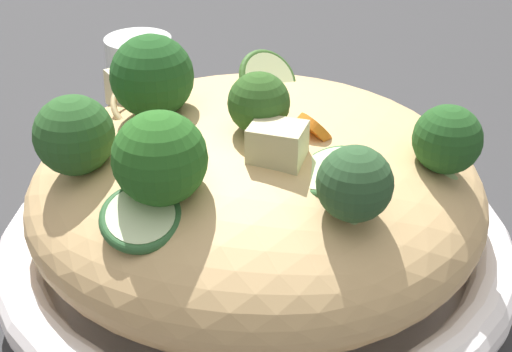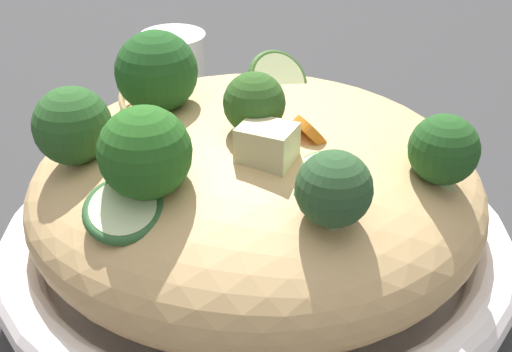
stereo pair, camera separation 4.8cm
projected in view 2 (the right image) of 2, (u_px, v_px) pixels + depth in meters
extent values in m
plane|color=#313132|center=(256.00, 288.00, 0.53)|extent=(3.00, 3.00, 0.00)
cylinder|color=white|center=(256.00, 275.00, 0.52)|extent=(0.32, 0.32, 0.02)
torus|color=white|center=(256.00, 242.00, 0.51)|extent=(0.33, 0.33, 0.03)
ellipsoid|color=tan|center=(256.00, 191.00, 0.49)|extent=(0.29, 0.29, 0.11)
torus|color=tan|center=(244.00, 162.00, 0.47)|extent=(0.06, 0.06, 0.02)
torus|color=#D5B278|center=(154.00, 100.00, 0.50)|extent=(0.06, 0.06, 0.03)
cone|color=#9EB974|center=(254.00, 133.00, 0.44)|extent=(0.02, 0.01, 0.01)
sphere|color=#2E5621|center=(254.00, 103.00, 0.43)|extent=(0.04, 0.04, 0.04)
cone|color=#9DBF73|center=(159.00, 111.00, 0.48)|extent=(0.03, 0.02, 0.02)
sphere|color=#1F4E1F|center=(156.00, 72.00, 0.47)|extent=(0.05, 0.05, 0.05)
cone|color=#9DB571|center=(166.00, 95.00, 0.51)|extent=(0.02, 0.02, 0.02)
sphere|color=#325325|center=(165.00, 66.00, 0.50)|extent=(0.05, 0.05, 0.04)
cone|color=#A1B570|center=(148.00, 192.00, 0.41)|extent=(0.03, 0.03, 0.01)
sphere|color=#275F20|center=(144.00, 152.00, 0.40)|extent=(0.07, 0.07, 0.05)
cone|color=#98B96F|center=(439.00, 184.00, 0.43)|extent=(0.03, 0.03, 0.02)
sphere|color=#224F1F|center=(444.00, 149.00, 0.42)|extent=(0.06, 0.06, 0.04)
cone|color=#9AB677|center=(77.00, 162.00, 0.45)|extent=(0.02, 0.02, 0.02)
sphere|color=#295626|center=(72.00, 126.00, 0.44)|extent=(0.05, 0.05, 0.05)
cone|color=#9AB977|center=(332.00, 228.00, 0.39)|extent=(0.02, 0.02, 0.02)
sphere|color=#2B4F2C|center=(334.00, 189.00, 0.38)|extent=(0.05, 0.05, 0.04)
cylinder|color=orange|center=(140.00, 160.00, 0.43)|extent=(0.03, 0.03, 0.02)
cylinder|color=orange|center=(275.00, 142.00, 0.43)|extent=(0.03, 0.03, 0.01)
cylinder|color=orange|center=(309.00, 132.00, 0.44)|extent=(0.03, 0.03, 0.02)
cylinder|color=orange|center=(155.00, 100.00, 0.49)|extent=(0.03, 0.03, 0.03)
cylinder|color=beige|center=(278.00, 81.00, 0.51)|extent=(0.04, 0.04, 0.03)
torus|color=#3A652A|center=(278.00, 81.00, 0.51)|extent=(0.04, 0.05, 0.04)
cylinder|color=beige|center=(124.00, 211.00, 0.40)|extent=(0.05, 0.05, 0.02)
torus|color=#2E5F30|center=(124.00, 211.00, 0.40)|extent=(0.06, 0.06, 0.02)
cylinder|color=beige|center=(317.00, 175.00, 0.41)|extent=(0.05, 0.05, 0.02)
torus|color=#356634|center=(317.00, 175.00, 0.41)|extent=(0.06, 0.06, 0.02)
cube|color=#C4BD93|center=(142.00, 85.00, 0.53)|extent=(0.04, 0.04, 0.03)
cube|color=#CBBD8E|center=(267.00, 148.00, 0.42)|extent=(0.03, 0.03, 0.03)
cylinder|color=silver|center=(175.00, 75.00, 0.75)|extent=(0.06, 0.06, 0.08)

